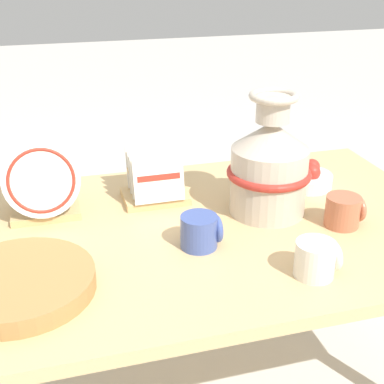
{
  "coord_description": "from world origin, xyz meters",
  "views": [
    {
      "loc": [
        -0.35,
        -1.26,
        1.34
      ],
      "look_at": [
        0.0,
        0.0,
        0.73
      ],
      "focal_mm": 50.0,
      "sensor_mm": 36.0,
      "label": 1
    }
  ],
  "objects_px": {
    "mug_terracotta_glaze": "(344,211)",
    "fruit_bowl": "(307,177)",
    "dish_rack_square_plates": "(155,183)",
    "mug_cobalt_glaze": "(201,231)",
    "dish_rack_round_plates": "(42,184)",
    "mug_cream_glaze": "(317,259)",
    "ceramic_vase": "(269,165)",
    "wicker_charger_stack": "(20,283)"
  },
  "relations": [
    {
      "from": "ceramic_vase",
      "to": "mug_cobalt_glaze",
      "type": "height_order",
      "value": "ceramic_vase"
    },
    {
      "from": "mug_terracotta_glaze",
      "to": "dish_rack_square_plates",
      "type": "bearing_deg",
      "value": 147.23
    },
    {
      "from": "dish_rack_square_plates",
      "to": "mug_cobalt_glaze",
      "type": "relative_size",
      "value": 1.85
    },
    {
      "from": "mug_terracotta_glaze",
      "to": "fruit_bowl",
      "type": "xyz_separation_m",
      "value": [
        0.02,
        0.27,
        -0.01
      ]
    },
    {
      "from": "mug_terracotta_glaze",
      "to": "fruit_bowl",
      "type": "distance_m",
      "value": 0.27
    },
    {
      "from": "dish_rack_round_plates",
      "to": "fruit_bowl",
      "type": "xyz_separation_m",
      "value": [
        0.83,
        -0.02,
        -0.07
      ]
    },
    {
      "from": "mug_cobalt_glaze",
      "to": "mug_cream_glaze",
      "type": "height_order",
      "value": "same"
    },
    {
      "from": "dish_rack_square_plates",
      "to": "wicker_charger_stack",
      "type": "height_order",
      "value": "dish_rack_square_plates"
    },
    {
      "from": "dish_rack_round_plates",
      "to": "wicker_charger_stack",
      "type": "bearing_deg",
      "value": -100.15
    },
    {
      "from": "ceramic_vase",
      "to": "fruit_bowl",
      "type": "height_order",
      "value": "ceramic_vase"
    },
    {
      "from": "dish_rack_square_plates",
      "to": "fruit_bowl",
      "type": "distance_m",
      "value": 0.5
    },
    {
      "from": "dish_rack_round_plates",
      "to": "dish_rack_square_plates",
      "type": "height_order",
      "value": "dish_rack_round_plates"
    },
    {
      "from": "wicker_charger_stack",
      "to": "dish_rack_round_plates",
      "type": "bearing_deg",
      "value": 79.85
    },
    {
      "from": "mug_cobalt_glaze",
      "to": "mug_terracotta_glaze",
      "type": "xyz_separation_m",
      "value": [
        0.42,
        0.0,
        0.0
      ]
    },
    {
      "from": "mug_cream_glaze",
      "to": "fruit_bowl",
      "type": "bearing_deg",
      "value": 65.69
    },
    {
      "from": "dish_rack_round_plates",
      "to": "mug_cobalt_glaze",
      "type": "height_order",
      "value": "dish_rack_round_plates"
    },
    {
      "from": "wicker_charger_stack",
      "to": "mug_cobalt_glaze",
      "type": "xyz_separation_m",
      "value": [
        0.45,
        0.08,
        0.02
      ]
    },
    {
      "from": "mug_cream_glaze",
      "to": "fruit_bowl",
      "type": "distance_m",
      "value": 0.52
    },
    {
      "from": "wicker_charger_stack",
      "to": "mug_cream_glaze",
      "type": "xyz_separation_m",
      "value": [
        0.68,
        -0.12,
        0.02
      ]
    },
    {
      "from": "dish_rack_square_plates",
      "to": "mug_cobalt_glaze",
      "type": "distance_m",
      "value": 0.31
    },
    {
      "from": "ceramic_vase",
      "to": "dish_rack_square_plates",
      "type": "height_order",
      "value": "ceramic_vase"
    },
    {
      "from": "ceramic_vase",
      "to": "mug_terracotta_glaze",
      "type": "bearing_deg",
      "value": -38.44
    },
    {
      "from": "mug_cream_glaze",
      "to": "fruit_bowl",
      "type": "xyz_separation_m",
      "value": [
        0.21,
        0.48,
        -0.01
      ]
    },
    {
      "from": "mug_cream_glaze",
      "to": "mug_terracotta_glaze",
      "type": "xyz_separation_m",
      "value": [
        0.19,
        0.2,
        0.0
      ]
    },
    {
      "from": "mug_cobalt_glaze",
      "to": "fruit_bowl",
      "type": "relative_size",
      "value": 0.63
    },
    {
      "from": "fruit_bowl",
      "to": "ceramic_vase",
      "type": "bearing_deg",
      "value": -145.77
    },
    {
      "from": "ceramic_vase",
      "to": "mug_cobalt_glaze",
      "type": "distance_m",
      "value": 0.3
    },
    {
      "from": "dish_rack_round_plates",
      "to": "ceramic_vase",
      "type": "bearing_deg",
      "value": -13.6
    },
    {
      "from": "wicker_charger_stack",
      "to": "mug_cobalt_glaze",
      "type": "bearing_deg",
      "value": 10.37
    },
    {
      "from": "dish_rack_square_plates",
      "to": "mug_terracotta_glaze",
      "type": "relative_size",
      "value": 1.85
    },
    {
      "from": "ceramic_vase",
      "to": "wicker_charger_stack",
      "type": "bearing_deg",
      "value": -162.25
    },
    {
      "from": "dish_rack_round_plates",
      "to": "dish_rack_square_plates",
      "type": "distance_m",
      "value": 0.33
    },
    {
      "from": "dish_rack_round_plates",
      "to": "mug_cream_glaze",
      "type": "relative_size",
      "value": 2.24
    },
    {
      "from": "fruit_bowl",
      "to": "wicker_charger_stack",
      "type": "bearing_deg",
      "value": -158.23
    },
    {
      "from": "wicker_charger_stack",
      "to": "fruit_bowl",
      "type": "bearing_deg",
      "value": 21.77
    },
    {
      "from": "mug_cobalt_glaze",
      "to": "mug_cream_glaze",
      "type": "bearing_deg",
      "value": -41.64
    },
    {
      "from": "ceramic_vase",
      "to": "mug_cream_glaze",
      "type": "relative_size",
      "value": 3.39
    },
    {
      "from": "dish_rack_round_plates",
      "to": "mug_cream_glaze",
      "type": "height_order",
      "value": "dish_rack_round_plates"
    },
    {
      "from": "mug_cream_glaze",
      "to": "fruit_bowl",
      "type": "relative_size",
      "value": 0.63
    },
    {
      "from": "ceramic_vase",
      "to": "fruit_bowl",
      "type": "bearing_deg",
      "value": 34.23
    },
    {
      "from": "wicker_charger_stack",
      "to": "mug_terracotta_glaze",
      "type": "distance_m",
      "value": 0.87
    },
    {
      "from": "dish_rack_square_plates",
      "to": "fruit_bowl",
      "type": "bearing_deg",
      "value": -3.94
    }
  ]
}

